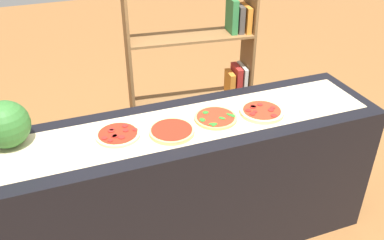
# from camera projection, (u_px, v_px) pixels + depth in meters

# --- Properties ---
(ground_plane) EXTENTS (12.00, 12.00, 0.00)m
(ground_plane) POSITION_uv_depth(u_px,v_px,m) (192.00, 236.00, 2.77)
(ground_plane) COLOR brown
(counter) EXTENTS (2.19, 0.58, 0.88)m
(counter) POSITION_uv_depth(u_px,v_px,m) (192.00, 185.00, 2.54)
(counter) COLOR black
(counter) RESTS_ON ground_plane
(parchment_paper) EXTENTS (2.06, 0.39, 0.00)m
(parchment_paper) POSITION_uv_depth(u_px,v_px,m) (192.00, 123.00, 2.31)
(parchment_paper) COLOR beige
(parchment_paper) RESTS_ON counter
(pizza_pepperoni_0) EXTENTS (0.24, 0.24, 0.02)m
(pizza_pepperoni_0) POSITION_uv_depth(u_px,v_px,m) (118.00, 134.00, 2.19)
(pizza_pepperoni_0) COLOR #E5C17F
(pizza_pepperoni_0) RESTS_ON parchment_paper
(pizza_plain_1) EXTENTS (0.24, 0.24, 0.02)m
(pizza_plain_1) POSITION_uv_depth(u_px,v_px,m) (172.00, 131.00, 2.22)
(pizza_plain_1) COLOR #DBB26B
(pizza_plain_1) RESTS_ON parchment_paper
(pizza_spinach_2) EXTENTS (0.24, 0.24, 0.02)m
(pizza_spinach_2) POSITION_uv_depth(u_px,v_px,m) (216.00, 118.00, 2.34)
(pizza_spinach_2) COLOR tan
(pizza_spinach_2) RESTS_ON parchment_paper
(pizza_pepperoni_3) EXTENTS (0.25, 0.25, 0.03)m
(pizza_pepperoni_3) POSITION_uv_depth(u_px,v_px,m) (262.00, 112.00, 2.39)
(pizza_pepperoni_3) COLOR #E5C17F
(pizza_pepperoni_3) RESTS_ON parchment_paper
(watermelon) EXTENTS (0.24, 0.24, 0.24)m
(watermelon) POSITION_uv_depth(u_px,v_px,m) (6.00, 124.00, 2.07)
(watermelon) COLOR #2D6628
(watermelon) RESTS_ON counter
(bookshelf) EXTENTS (0.95, 0.36, 1.56)m
(bookshelf) POSITION_uv_depth(u_px,v_px,m) (205.00, 76.00, 3.23)
(bookshelf) COLOR brown
(bookshelf) RESTS_ON ground_plane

